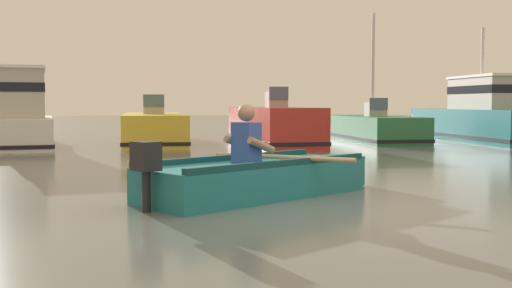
{
  "coord_description": "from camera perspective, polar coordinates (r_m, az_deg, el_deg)",
  "views": [
    {
      "loc": [
        -1.81,
        -6.64,
        1.19
      ],
      "look_at": [
        -0.32,
        3.23,
        0.55
      ],
      "focal_mm": 43.85,
      "sensor_mm": 36.0,
      "label": 1
    }
  ],
  "objects": [
    {
      "name": "moored_boat_teal",
      "position": [
        21.21,
        19.85,
        2.36
      ],
      "size": [
        1.83,
        6.72,
        3.61
      ],
      "color": "#1E727A",
      "rests_on": "ground"
    },
    {
      "name": "moored_boat_green",
      "position": [
        20.58,
        10.43,
        1.38
      ],
      "size": [
        1.83,
        5.73,
        4.08
      ],
      "color": "#287042",
      "rests_on": "ground"
    },
    {
      "name": "ground_plane",
      "position": [
        6.98,
        6.58,
        -6.17
      ],
      "size": [
        120.0,
        120.0,
        0.0
      ],
      "primitive_type": "plane",
      "color": "slate"
    },
    {
      "name": "moored_boat_yellow",
      "position": [
        19.48,
        -9.32,
        1.37
      ],
      "size": [
        1.98,
        6.71,
        1.47
      ],
      "color": "gold",
      "rests_on": "ground"
    },
    {
      "name": "moored_boat_red",
      "position": [
        18.06,
        1.53,
        1.56
      ],
      "size": [
        2.04,
        5.57,
        1.67
      ],
      "color": "#B72D28",
      "rests_on": "ground"
    },
    {
      "name": "rowboat_with_person",
      "position": [
        8.05,
        0.26,
        -3.02
      ],
      "size": [
        3.34,
        2.7,
        1.19
      ],
      "color": "#1E727A",
      "rests_on": "ground"
    },
    {
      "name": "moored_boat_white",
      "position": [
        18.61,
        -20.76,
        2.24
      ],
      "size": [
        2.71,
        5.72,
        2.19
      ],
      "color": "white",
      "rests_on": "ground"
    }
  ]
}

